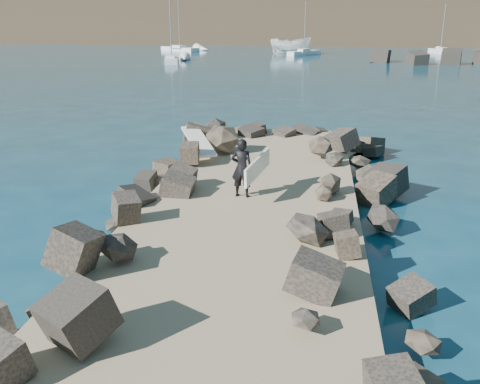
{
  "coord_description": "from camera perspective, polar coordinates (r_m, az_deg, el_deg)",
  "views": [
    {
      "loc": [
        1.79,
        -13.27,
        5.62
      ],
      "look_at": [
        0.0,
        -1.0,
        1.5
      ],
      "focal_mm": 40.0,
      "sensor_mm": 36.0,
      "label": 1
    }
  ],
  "objects": [
    {
      "name": "sailboat_e",
      "position": [
        89.64,
        -6.45,
        14.91
      ],
      "size": [
        7.32,
        6.26,
        9.47
      ],
      "color": "white",
      "rests_on": "ground"
    },
    {
      "name": "sailboat_d",
      "position": [
        88.84,
        20.61,
        13.87
      ],
      "size": [
        2.67,
        6.15,
        7.35
      ],
      "color": "white",
      "rests_on": "ground"
    },
    {
      "name": "riprap_right",
      "position": [
        12.88,
        12.6,
        -5.51
      ],
      "size": [
        2.6,
        22.0,
        1.0
      ],
      "primitive_type": "cube",
      "color": "black",
      "rests_on": "ground"
    },
    {
      "name": "jetty",
      "position": [
        12.59,
        -0.66,
        -6.62
      ],
      "size": [
        6.0,
        26.0,
        0.6
      ],
      "primitive_type": "cube",
      "color": "#8C7759",
      "rests_on": "ground"
    },
    {
      "name": "riprap_left",
      "position": [
        13.67,
        -12.46,
        -4.08
      ],
      "size": [
        2.6,
        22.0,
        1.0
      ],
      "primitive_type": "cube",
      "color": "black",
      "rests_on": "ground"
    },
    {
      "name": "boat_imported",
      "position": [
        83.27,
        5.4,
        15.28
      ],
      "size": [
        6.59,
        3.48,
        2.42
      ],
      "primitive_type": "imported",
      "rotation": [
        0.0,
        0.0,
        1.38
      ],
      "color": "silver",
      "rests_on": "ground"
    },
    {
      "name": "ground",
      "position": [
        14.52,
        0.57,
        -4.39
      ],
      "size": [
        800.0,
        800.0,
        0.0
      ],
      "primitive_type": "plane",
      "color": "#0F384C",
      "rests_on": "ground"
    },
    {
      "name": "sailboat_b",
      "position": [
        80.53,
        6.85,
        14.52
      ],
      "size": [
        4.8,
        5.74,
        7.53
      ],
      "color": "white",
      "rests_on": "ground"
    },
    {
      "name": "sailboat_a",
      "position": [
        68.31,
        -7.31,
        13.83
      ],
      "size": [
        3.1,
        7.08,
        8.36
      ],
      "color": "white",
      "rests_on": "ground"
    },
    {
      "name": "surfer_with_board",
      "position": [
        15.28,
        0.44,
        2.6
      ],
      "size": [
        1.03,
        2.09,
        1.71
      ],
      "color": "black",
      "rests_on": "jetty"
    },
    {
      "name": "surfboard_resting",
      "position": [
        20.04,
        -4.46,
        5.13
      ],
      "size": [
        1.83,
        2.66,
        0.09
      ],
      "primitive_type": "cube",
      "rotation": [
        0.0,
        0.0,
        0.49
      ],
      "color": "silver",
      "rests_on": "riprap_left"
    }
  ]
}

